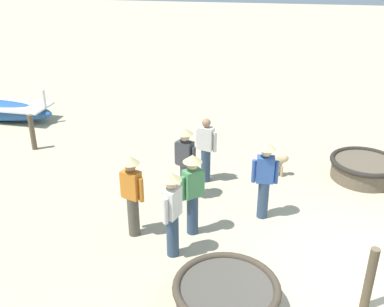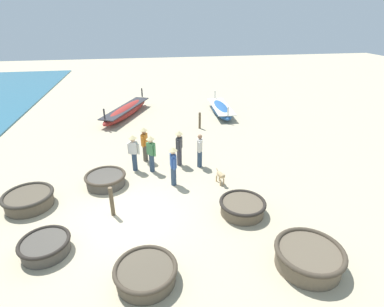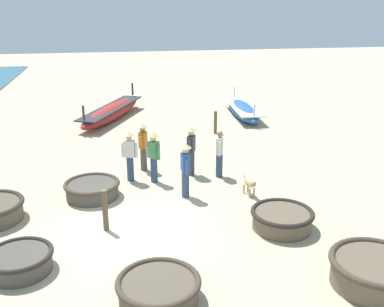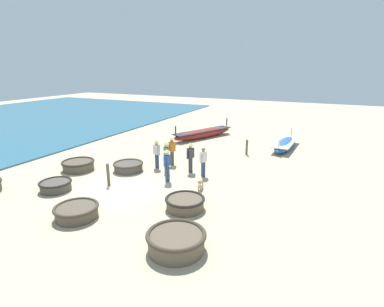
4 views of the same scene
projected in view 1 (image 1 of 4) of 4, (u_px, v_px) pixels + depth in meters
name	position (u px, v px, depth m)	size (l,w,h in m)	color
ground_plane	(368.00, 286.00, 7.38)	(80.00, 80.00, 0.00)	#BCAD8C
coracle_far_left	(364.00, 168.00, 10.69)	(1.62, 1.62, 0.50)	brown
coracle_beside_post	(226.00, 295.00, 6.81)	(1.65, 1.65, 0.49)	#4C473F
fisherman_hauling	(132.00, 191.00, 8.31)	(0.36, 0.50, 1.67)	#4C473D
fisherman_standing_right	(185.00, 159.00, 9.56)	(0.36, 0.50, 1.67)	#383842
fisherman_with_hat	(206.00, 148.00, 10.35)	(0.30, 0.51, 1.57)	#2D425B
fisherman_standing_left	(192.00, 189.00, 8.36)	(0.39, 0.41, 1.67)	#2D425B
fisherman_crouching	(265.00, 175.00, 8.87)	(0.36, 0.53, 1.67)	#2D425B
fisherman_by_coracle	(172.00, 209.00, 7.74)	(0.51, 0.36, 1.67)	#2D425B
dog	(276.00, 162.00, 10.77)	(0.31, 0.68, 0.55)	tan
mooring_post_inland	(32.00, 132.00, 12.14)	(0.14, 0.14, 0.99)	brown
mooring_post_mid_beach	(370.00, 279.00, 6.72)	(0.14, 0.14, 1.10)	brown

